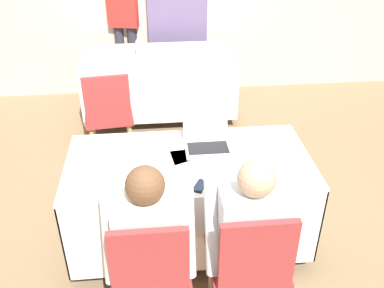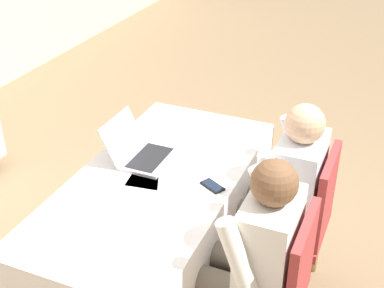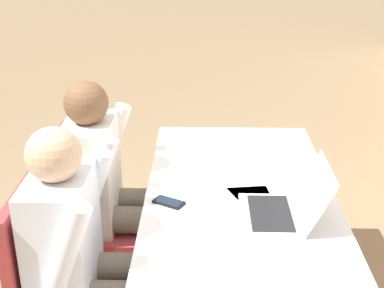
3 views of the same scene
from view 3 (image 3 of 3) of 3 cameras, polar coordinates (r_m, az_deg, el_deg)
conference_table_near at (r=2.34m, az=5.09°, el=-9.66°), size 1.64×0.81×0.73m
laptop at (r=2.13m, az=9.71°, el=-6.73°), size 0.32×0.33×0.22m
cell_phone at (r=2.22m, az=-2.49°, el=-6.22°), size 0.12×0.14×0.01m
paper_beside_laptop at (r=2.25m, az=4.85°, el=-5.88°), size 0.25×0.32×0.00m
paper_centre_table at (r=2.35m, az=7.62°, el=-4.77°), size 0.31×0.35×0.00m
paper_left_edge at (r=1.99m, az=7.51°, el=-10.39°), size 0.27×0.34×0.00m
chair_near_left at (r=2.67m, az=-10.85°, el=-7.23°), size 0.44×0.44×0.89m
chair_near_right at (r=2.22m, az=-13.76°, el=-14.46°), size 0.44×0.44×0.89m
person_checkered_shirt at (r=2.57m, az=-8.87°, el=-4.23°), size 0.50×0.52×1.15m
person_white_shirt at (r=2.10m, az=-11.42°, el=-11.19°), size 0.50×0.52×1.15m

